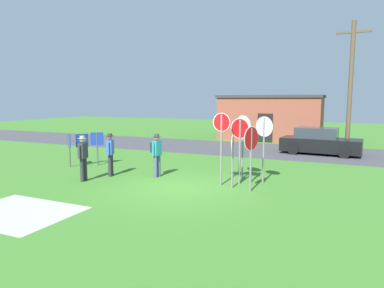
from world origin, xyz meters
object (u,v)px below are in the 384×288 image
(stop_sign_tallest, at_px, (232,152))
(person_in_dark_shirt, at_px, (110,152))
(info_panel_leftmost, at_px, (97,143))
(stop_sign_low_front, at_px, (251,148))
(person_with_sunhat, at_px, (83,156))
(stop_sign_nearest, at_px, (243,135))
(stop_sign_leaning_left, at_px, (240,139))
(stop_sign_rear_left, at_px, (264,138))
(info_panel_middle, at_px, (82,144))
(utility_pole, at_px, (350,86))
(person_near_signs, at_px, (157,152))
(info_panel_rightmost, at_px, (69,145))
(stop_sign_rear_right, at_px, (251,147))
(stop_sign_far_back, at_px, (221,137))
(parked_car_on_street, at_px, (320,142))

(stop_sign_tallest, xyz_separation_m, person_in_dark_shirt, (-5.08, -0.19, -0.30))
(person_in_dark_shirt, distance_m, info_panel_leftmost, 2.53)
(stop_sign_low_front, bearing_deg, person_with_sunhat, -157.82)
(stop_sign_nearest, height_order, stop_sign_leaning_left, stop_sign_nearest)
(person_in_dark_shirt, bearing_deg, stop_sign_nearest, 18.96)
(stop_sign_rear_left, distance_m, info_panel_middle, 8.47)
(utility_pole, relative_size, stop_sign_leaning_left, 3.03)
(stop_sign_nearest, distance_m, person_near_signs, 3.47)
(person_with_sunhat, xyz_separation_m, info_panel_rightmost, (-2.48, 1.87, 0.06))
(stop_sign_leaning_left, bearing_deg, stop_sign_nearest, 98.97)
(info_panel_leftmost, xyz_separation_m, info_panel_rightmost, (-0.87, -0.87, -0.03))
(utility_pole, xyz_separation_m, person_near_signs, (-6.97, -9.41, -2.84))
(person_in_dark_shirt, xyz_separation_m, info_panel_rightmost, (-2.85, 0.71, 0.06))
(stop_sign_nearest, bearing_deg, info_panel_middle, -175.89)
(person_near_signs, distance_m, info_panel_rightmost, 4.67)
(stop_sign_rear_left, bearing_deg, stop_sign_rear_right, -95.18)
(stop_sign_rear_left, distance_m, person_with_sunhat, 6.81)
(stop_sign_nearest, relative_size, info_panel_leftmost, 1.59)
(info_panel_rightmost, bearing_deg, stop_sign_low_front, 3.51)
(stop_sign_tallest, height_order, person_in_dark_shirt, stop_sign_tallest)
(stop_sign_rear_right, xyz_separation_m, info_panel_rightmost, (-8.65, 0.72, -0.48))
(person_with_sunhat, bearing_deg, utility_pole, 50.63)
(stop_sign_far_back, xyz_separation_m, stop_sign_nearest, (0.42, 1.32, -0.04))
(utility_pole, xyz_separation_m, person_with_sunhat, (-9.16, -11.16, -2.87))
(stop_sign_rear_left, relative_size, info_panel_rightmost, 1.62)
(stop_sign_nearest, relative_size, stop_sign_rear_left, 1.00)
(person_in_dark_shirt, bearing_deg, person_near_signs, 18.16)
(stop_sign_leaning_left, relative_size, info_panel_leftmost, 1.55)
(parked_car_on_street, xyz_separation_m, info_panel_rightmost, (-10.21, -8.80, 0.36))
(person_with_sunhat, height_order, person_in_dark_shirt, same)
(stop_sign_leaning_left, height_order, stop_sign_tallest, stop_sign_leaning_left)
(stop_sign_far_back, height_order, person_near_signs, stop_sign_far_back)
(stop_sign_tallest, bearing_deg, utility_pole, 69.33)
(info_panel_leftmost, bearing_deg, utility_pole, 38.05)
(stop_sign_rear_right, distance_m, person_near_signs, 4.06)
(stop_sign_low_front, distance_m, stop_sign_nearest, 0.78)
(stop_sign_far_back, distance_m, info_panel_middle, 7.20)
(stop_sign_far_back, distance_m, stop_sign_low_front, 1.27)
(person_near_signs, distance_m, info_panel_middle, 4.38)
(person_with_sunhat, bearing_deg, stop_sign_rear_right, 10.59)
(utility_pole, height_order, stop_sign_rear_left, utility_pole)
(person_with_sunhat, bearing_deg, info_panel_rightmost, 143.03)
(stop_sign_far_back, xyz_separation_m, stop_sign_leaning_left, (0.56, 0.43, -0.09))
(stop_sign_rear_left, height_order, info_panel_middle, stop_sign_rear_left)
(person_near_signs, xyz_separation_m, info_panel_leftmost, (-3.79, 0.99, 0.06))
(utility_pole, bearing_deg, person_with_sunhat, -129.37)
(stop_sign_tallest, height_order, person_near_signs, stop_sign_tallest)
(utility_pole, distance_m, parked_car_on_street, 3.51)
(person_in_dark_shirt, bearing_deg, info_panel_middle, 154.92)
(stop_sign_nearest, relative_size, stop_sign_tallest, 1.31)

